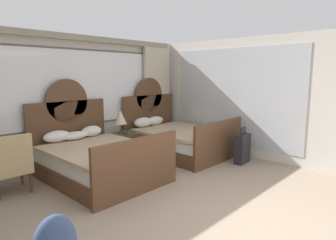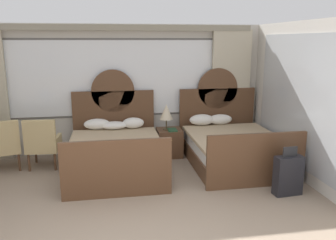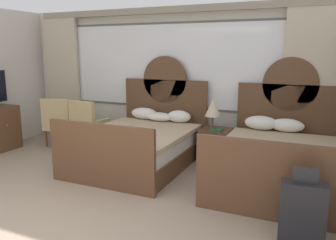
# 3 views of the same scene
# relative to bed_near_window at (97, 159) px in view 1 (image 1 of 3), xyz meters

# --- Properties ---
(ground_plane) EXTENTS (24.00, 24.00, 0.00)m
(ground_plane) POSITION_rel_bed_near_window_xyz_m (0.03, -2.97, -0.36)
(ground_plane) COLOR gray
(wall_back_window) EXTENTS (6.29, 0.22, 2.70)m
(wall_back_window) POSITION_rel_bed_near_window_xyz_m (0.03, 1.13, 1.06)
(wall_back_window) COLOR beige
(wall_back_window) RESTS_ON ground_plane
(wall_right_mirror) EXTENTS (0.08, 4.71, 2.70)m
(wall_right_mirror) POSITION_rel_bed_near_window_xyz_m (3.21, -1.19, 0.99)
(wall_right_mirror) COLOR beige
(wall_right_mirror) RESTS_ON ground_plane
(bed_near_window) EXTENTS (1.68, 2.21, 1.79)m
(bed_near_window) POSITION_rel_bed_near_window_xyz_m (0.00, 0.00, 0.00)
(bed_near_window) COLOR brown
(bed_near_window) RESTS_ON ground_plane
(bed_near_mirror) EXTENTS (1.68, 2.21, 1.79)m
(bed_near_mirror) POSITION_rel_bed_near_window_xyz_m (2.24, -0.01, -0.00)
(bed_near_mirror) COLOR brown
(bed_near_mirror) RESTS_ON ground_plane
(nightstand_between_beds) EXTENTS (0.50, 0.53, 0.57)m
(nightstand_between_beds) POSITION_rel_bed_near_window_xyz_m (1.13, 0.66, -0.08)
(nightstand_between_beds) COLOR brown
(nightstand_between_beds) RESTS_ON ground_plane
(table_lamp_on_nightstand) EXTENTS (0.27, 0.27, 0.53)m
(table_lamp_on_nightstand) POSITION_rel_bed_near_window_xyz_m (1.06, 0.65, 0.58)
(table_lamp_on_nightstand) COLOR brown
(table_lamp_on_nightstand) RESTS_ON nightstand_between_beds
(book_on_nightstand) EXTENTS (0.18, 0.26, 0.03)m
(book_on_nightstand) POSITION_rel_bed_near_window_xyz_m (1.17, 0.56, 0.22)
(book_on_nightstand) COLOR #285133
(book_on_nightstand) RESTS_ON nightstand_between_beds
(armchair_by_window_left) EXTENTS (0.61, 0.61, 0.97)m
(armchair_by_window_left) POSITION_rel_bed_near_window_xyz_m (-1.34, 0.36, 0.15)
(armchair_by_window_left) COLOR tan
(armchair_by_window_left) RESTS_ON ground_plane
(suitcase_on_floor) EXTENTS (0.45, 0.22, 0.78)m
(suitcase_on_floor) POSITION_rel_bed_near_window_xyz_m (2.63, -1.48, -0.04)
(suitcase_on_floor) COLOR black
(suitcase_on_floor) RESTS_ON ground_plane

